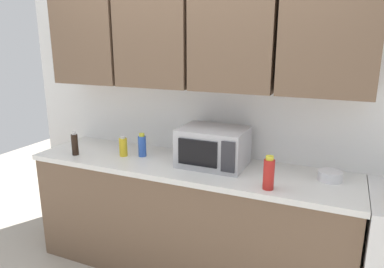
{
  "coord_description": "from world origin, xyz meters",
  "views": [
    {
      "loc": [
        1.03,
        -2.56,
        1.79
      ],
      "look_at": [
        0.02,
        -0.25,
        1.12
      ],
      "focal_mm": 32.9,
      "sensor_mm": 36.0,
      "label": 1
    }
  ],
  "objects_px": {
    "bottle_soy_dark": "(75,144)",
    "bottle_red_sauce": "(269,174)",
    "bottle_yellow_mustard": "(123,147)",
    "bottle_blue_cleaner": "(142,146)",
    "bowl_ceramic_small": "(330,176)",
    "microwave": "(213,147)"
  },
  "relations": [
    {
      "from": "bottle_soy_dark",
      "to": "bottle_yellow_mustard",
      "type": "bearing_deg",
      "value": 19.37
    },
    {
      "from": "microwave",
      "to": "bottle_red_sauce",
      "type": "bearing_deg",
      "value": -30.38
    },
    {
      "from": "bottle_yellow_mustard",
      "to": "bottle_red_sauce",
      "type": "height_order",
      "value": "bottle_red_sauce"
    },
    {
      "from": "bottle_red_sauce",
      "to": "bottle_blue_cleaner",
      "type": "bearing_deg",
      "value": 167.13
    },
    {
      "from": "microwave",
      "to": "bowl_ceramic_small",
      "type": "relative_size",
      "value": 3.08
    },
    {
      "from": "bottle_blue_cleaner",
      "to": "bowl_ceramic_small",
      "type": "distance_m",
      "value": 1.4
    },
    {
      "from": "bottle_red_sauce",
      "to": "bowl_ceramic_small",
      "type": "relative_size",
      "value": 1.38
    },
    {
      "from": "microwave",
      "to": "bottle_soy_dark",
      "type": "xyz_separation_m",
      "value": [
        -1.1,
        -0.22,
        -0.05
      ]
    },
    {
      "from": "bottle_soy_dark",
      "to": "bottle_red_sauce",
      "type": "bearing_deg",
      "value": -1.99
    },
    {
      "from": "bottle_soy_dark",
      "to": "bottle_red_sauce",
      "type": "relative_size",
      "value": 0.9
    },
    {
      "from": "bottle_soy_dark",
      "to": "bottle_blue_cleaner",
      "type": "bearing_deg",
      "value": 19.89
    },
    {
      "from": "bottle_soy_dark",
      "to": "bottle_blue_cleaner",
      "type": "distance_m",
      "value": 0.55
    },
    {
      "from": "bottle_soy_dark",
      "to": "bowl_ceramic_small",
      "type": "distance_m",
      "value": 1.93
    },
    {
      "from": "bottle_yellow_mustard",
      "to": "bottle_blue_cleaner",
      "type": "distance_m",
      "value": 0.15
    },
    {
      "from": "microwave",
      "to": "bowl_ceramic_small",
      "type": "height_order",
      "value": "microwave"
    },
    {
      "from": "bottle_blue_cleaner",
      "to": "bottle_yellow_mustard",
      "type": "bearing_deg",
      "value": -158.76
    },
    {
      "from": "microwave",
      "to": "bowl_ceramic_small",
      "type": "xyz_separation_m",
      "value": [
        0.81,
        0.03,
        -0.11
      ]
    },
    {
      "from": "bottle_soy_dark",
      "to": "bowl_ceramic_small",
      "type": "xyz_separation_m",
      "value": [
        1.91,
        0.25,
        -0.06
      ]
    },
    {
      "from": "bottle_soy_dark",
      "to": "bowl_ceramic_small",
      "type": "relative_size",
      "value": 1.25
    },
    {
      "from": "bottle_blue_cleaner",
      "to": "bottle_red_sauce",
      "type": "bearing_deg",
      "value": -12.87
    },
    {
      "from": "microwave",
      "to": "bottle_blue_cleaner",
      "type": "bearing_deg",
      "value": -176.79
    },
    {
      "from": "bottle_soy_dark",
      "to": "bottle_red_sauce",
      "type": "height_order",
      "value": "bottle_red_sauce"
    }
  ]
}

